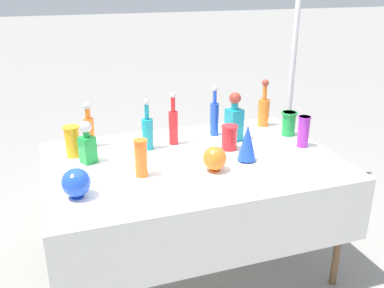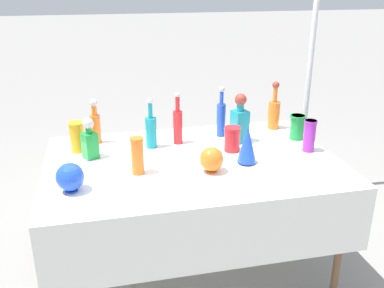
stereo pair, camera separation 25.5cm
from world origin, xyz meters
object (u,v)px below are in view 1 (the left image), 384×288
cardboard_box_behind_right (160,169)px  canopy_pole (292,78)px  tall_bottle_4 (173,125)px  slender_vase_3 (229,137)px  tall_bottle_1 (214,116)px  slender_vase_4 (141,157)px  tall_bottle_0 (89,128)px  fluted_vase_0 (247,142)px  round_bowl_0 (76,183)px  tall_bottle_2 (148,131)px  slender_vase_2 (303,131)px  slender_vase_1 (72,141)px  slender_vase_0 (289,123)px  square_decanter_0 (234,119)px  square_decanter_1 (87,144)px  tall_bottle_3 (264,109)px  round_bowl_1 (215,158)px  cardboard_box_behind_left (114,183)px

cardboard_box_behind_right → canopy_pole: (1.04, -0.40, 0.85)m
tall_bottle_4 → slender_vase_3: 0.37m
tall_bottle_1 → slender_vase_4: (-0.62, -0.48, -0.02)m
tall_bottle_0 → fluted_vase_0: size_ratio=1.30×
tall_bottle_1 → tall_bottle_4: 0.32m
tall_bottle_1 → round_bowl_0: size_ratio=2.28×
tall_bottle_2 → slender_vase_2: tall_bottle_2 is taller
cardboard_box_behind_right → slender_vase_1: bearing=-130.5°
tall_bottle_4 → slender_vase_0: (0.80, -0.10, -0.04)m
square_decanter_0 → slender_vase_1: bearing=176.6°
tall_bottle_2 → square_decanter_1: tall_bottle_2 is taller
tall_bottle_0 → tall_bottle_4: (0.53, -0.13, 0.01)m
slender_vase_0 → tall_bottle_0: bearing=170.4°
tall_bottle_4 → tall_bottle_0: bearing=166.3°
square_decanter_0 → square_decanter_1: 0.97m
slender_vase_2 → slender_vase_3: slender_vase_2 is taller
square_decanter_1 → slender_vase_2: square_decanter_1 is taller
tall_bottle_3 → slender_vase_3: (-0.42, -0.34, -0.04)m
tall_bottle_2 → round_bowl_1: size_ratio=2.27×
slender_vase_2 → fluted_vase_0: fluted_vase_0 is taller
square_decanter_0 → slender_vase_0: bearing=-4.7°
square_decanter_0 → cardboard_box_behind_right: bearing=105.7°
tall_bottle_4 → round_bowl_1: size_ratio=2.38×
tall_bottle_2 → slender_vase_0: 0.98m
slender_vase_0 → round_bowl_1: 0.80m
tall_bottle_1 → slender_vase_0: tall_bottle_1 is taller
round_bowl_1 → square_decanter_1: bearing=152.3°
tall_bottle_3 → slender_vase_3: 0.55m
slender_vase_0 → round_bowl_0: 1.53m
tall_bottle_1 → slender_vase_3: 0.28m
tall_bottle_2 → cardboard_box_behind_left: 1.12m
tall_bottle_0 → slender_vase_0: bearing=-9.6°
tall_bottle_0 → fluted_vase_0: 1.01m
tall_bottle_4 → round_bowl_1: bearing=-78.0°
square_decanter_1 → fluted_vase_0: bearing=-17.2°
slender_vase_3 → canopy_pole: bearing=39.4°
slender_vase_1 → fluted_vase_0: 1.06m
tall_bottle_1 → tall_bottle_2: bearing=-168.1°
tall_bottle_4 → square_decanter_0: tall_bottle_4 is taller
slender_vase_3 → slender_vase_2: bearing=-12.9°
tall_bottle_3 → slender_vase_1: size_ratio=1.80×
slender_vase_4 → tall_bottle_2: bearing=71.5°
slender_vase_4 → canopy_pole: size_ratio=0.08×
square_decanter_0 → round_bowl_1: 0.52m
slender_vase_0 → cardboard_box_behind_left: (-1.11, 0.89, -0.71)m
tall_bottle_4 → tall_bottle_3: bearing=10.9°
tall_bottle_4 → square_decanter_0: (0.40, -0.06, 0.02)m
tall_bottle_4 → square_decanter_1: (-0.56, -0.13, -0.02)m
tall_bottle_0 → slender_vase_4: (0.22, -0.54, -0.01)m
tall_bottle_0 → square_decanter_1: size_ratio=1.17×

